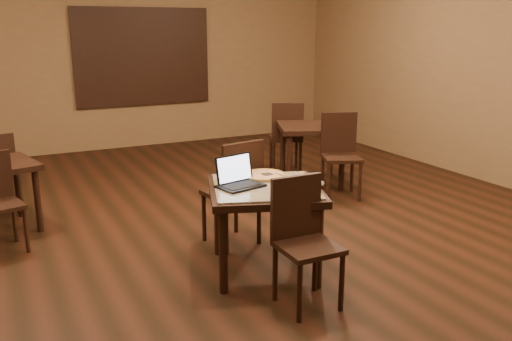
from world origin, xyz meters
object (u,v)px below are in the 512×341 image
chair_main_far (236,187)px  pizza_pan (264,177)px  chair_main_near (303,234)px  laptop (238,178)px  other_table_a (312,135)px  tiled_table (265,197)px  other_table_a_chair_near (340,150)px  other_table_a_chair_far (286,134)px

chair_main_far → pizza_pan: chair_main_far is taller
chair_main_near → pizza_pan: bearing=82.1°
chair_main_near → laptop: laptop is taller
pizza_pan → laptop: bearing=-157.5°
laptop → chair_main_far: bearing=53.8°
chair_main_near → other_table_a: bearing=56.7°
tiled_table → pizza_pan: bearing=83.0°
other_table_a_chair_near → tiled_table: bearing=-118.3°
tiled_table → pizza_pan: (0.12, 0.24, 0.11)m
tiled_table → other_table_a_chair_near: bearing=59.0°
chair_main_near → pizza_pan: (0.12, 0.85, 0.22)m
other_table_a → other_table_a_chair_near: other_table_a_chair_near is taller
tiled_table → pizza_pan: 0.29m
laptop → other_table_a_chair_far: other_table_a_chair_far is taller
other_table_a_chair_near → other_table_a_chair_far: same height
other_table_a_chair_near → other_table_a_chair_far: size_ratio=1.00×
tiled_table → other_table_a_chair_near: (1.84, 1.51, -0.08)m
tiled_table → chair_main_near: (0.00, -0.61, -0.11)m
chair_main_near → other_table_a_chair_near: other_table_a_chair_near is taller
pizza_pan → other_table_a_chair_far: other_table_a_chair_far is taller
tiled_table → other_table_a_chair_near: other_table_a_chair_near is taller
chair_main_near → other_table_a_chair_near: size_ratio=0.95×
chair_main_far → other_table_a: chair_main_far is taller
pizza_pan → other_table_a_chair_near: size_ratio=0.38×
laptop → other_table_a_chair_far: 3.28m
chair_main_far → other_table_a_chair_far: 2.74m
other_table_a → chair_main_near: bearing=-101.2°
laptop → other_table_a: 2.84m
chair_main_near → other_table_a_chair_far: 3.78m
chair_main_near → other_table_a_chair_far: bearing=62.2°
pizza_pan → chair_main_near: bearing=-98.0°
tiled_table → chair_main_far: chair_main_far is taller
pizza_pan → other_table_a: bearing=48.1°
pizza_pan → other_table_a: 2.52m
laptop → chair_main_near: bearing=-87.3°
other_table_a → other_table_a_chair_far: 0.61m
laptop → other_table_a_chair_near: bearing=21.7°
pizza_pan → other_table_a: other_table_a is taller
tiled_table → laptop: (-0.20, 0.11, 0.17)m
other_table_a → chair_main_far: bearing=-117.6°
chair_main_far → other_table_a_chair_near: chair_main_far is taller
other_table_a → other_table_a_chair_near: (0.03, -0.61, -0.08)m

